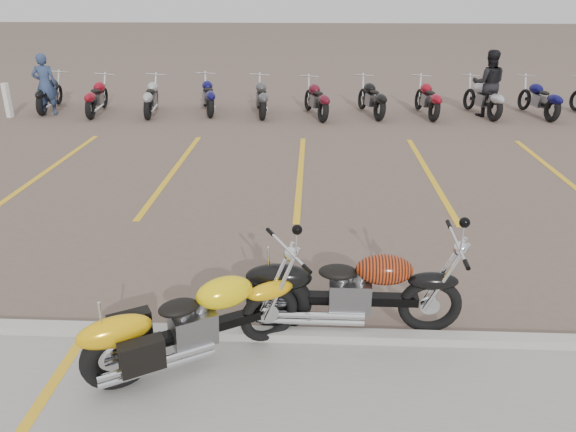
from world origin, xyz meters
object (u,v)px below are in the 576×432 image
Objects in this scene: person_a at (45,85)px; bollard at (7,100)px; yellow_cruiser at (191,325)px; person_b at (489,83)px; flame_cruiser at (348,293)px.

person_a is 1.17m from bollard.
person_b is (6.34, 12.13, 0.48)m from yellow_cruiser.
bollard reaches higher than yellow_cruiser.
flame_cruiser is (1.65, 0.69, 0.02)m from yellow_cruiser.
yellow_cruiser is at bearing 72.04° from person_b.
flame_cruiser is 1.34× the size of person_a.
person_b is (4.70, 11.44, 0.46)m from flame_cruiser.
bollard is at bearing 131.85° from flame_cruiser.
bollard is at bearing 13.03° from person_b.
yellow_cruiser is 13.70m from person_b.
yellow_cruiser is 1.15× the size of person_a.
flame_cruiser is 1.26× the size of person_b.
flame_cruiser is at bearing 113.32° from person_a.
person_a is (-6.74, 11.64, 0.43)m from yellow_cruiser.
person_a reaches higher than flame_cruiser.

